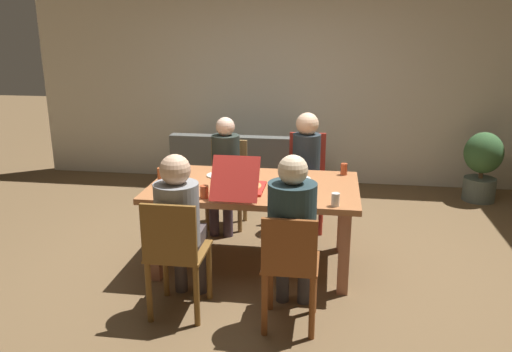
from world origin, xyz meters
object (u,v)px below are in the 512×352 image
(couch, at_px, (246,172))
(potted_plant, at_px, (482,163))
(chair_0, at_px, (290,267))
(plate_2, at_px, (218,175))
(plate_0, at_px, (299,179))
(pizza_box_0, at_px, (240,186))
(person_2, at_px, (306,163))
(chair_3, at_px, (175,254))
(chair_2, at_px, (306,178))
(drinking_glass_1, at_px, (344,169))
(drinking_glass_0, at_px, (161,176))
(person_1, at_px, (225,165))
(chair_1, at_px, (228,180))
(drinking_glass_3, at_px, (335,200))
(plate_1, at_px, (179,189))
(person_3, at_px, (179,218))
(person_0, at_px, (292,225))
(dining_table, at_px, (254,195))
(drinking_glass_2, at_px, (204,192))
(plate_3, at_px, (300,194))

(couch, xyz_separation_m, potted_plant, (2.85, 0.17, 0.18))
(chair_0, distance_m, plate_2, 1.43)
(plate_0, height_order, potted_plant, potted_plant)
(pizza_box_0, height_order, couch, pizza_box_0)
(person_2, relative_size, chair_3, 1.34)
(couch, relative_size, potted_plant, 2.03)
(chair_2, relative_size, couch, 0.57)
(drinking_glass_1, bearing_deg, plate_2, -169.51)
(chair_3, distance_m, drinking_glass_0, 0.96)
(chair_3, height_order, pizza_box_0, pizza_box_0)
(chair_2, relative_size, pizza_box_0, 1.68)
(person_2, relative_size, pizza_box_0, 2.10)
(pizza_box_0, xyz_separation_m, potted_plant, (2.53, 2.32, -0.33))
(pizza_box_0, bearing_deg, chair_3, -115.39)
(plate_2, bearing_deg, plate_0, -0.07)
(person_1, bearing_deg, plate_2, -83.50)
(pizza_box_0, distance_m, drinking_glass_0, 0.72)
(chair_0, height_order, chair_1, chair_1)
(chair_1, xyz_separation_m, drinking_glass_3, (1.12, -1.38, 0.32))
(chair_1, xyz_separation_m, plate_1, (-0.17, -1.18, 0.27))
(couch, bearing_deg, chair_1, -91.79)
(person_1, relative_size, pizza_box_0, 2.00)
(plate_2, bearing_deg, person_3, -93.91)
(drinking_glass_0, bearing_deg, person_0, -32.19)
(person_0, xyz_separation_m, person_1, (-0.83, 1.66, -0.05))
(chair_0, height_order, potted_plant, chair_0)
(dining_table, height_order, chair_3, chair_3)
(chair_3, bearing_deg, drinking_glass_0, 113.88)
(dining_table, distance_m, potted_plant, 3.24)
(dining_table, relative_size, drinking_glass_1, 16.74)
(plate_1, bearing_deg, chair_3, -76.39)
(pizza_box_0, distance_m, plate_0, 0.62)
(chair_3, distance_m, pizza_box_0, 0.86)
(person_2, distance_m, drinking_glass_3, 1.34)
(person_1, bearing_deg, person_2, 3.93)
(drinking_glass_2, bearing_deg, drinking_glass_1, 36.54)
(chair_0, distance_m, pizza_box_0, 0.97)
(person_0, relative_size, plate_1, 5.24)
(pizza_box_0, xyz_separation_m, drinking_glass_3, (0.78, -0.24, 0.00))
(plate_2, bearing_deg, chair_2, 46.63)
(chair_3, distance_m, drinking_glass_3, 1.26)
(pizza_box_0, bearing_deg, person_1, 108.91)
(chair_2, height_order, plate_3, chair_2)
(person_1, height_order, chair_3, person_1)
(drinking_glass_1, distance_m, drinking_glass_3, 0.86)
(chair_2, distance_m, plate_1, 1.62)
(plate_0, distance_m, drinking_glass_0, 1.21)
(chair_2, bearing_deg, person_3, -114.67)
(person_0, relative_size, plate_3, 5.46)
(chair_0, height_order, drinking_glass_3, chair_0)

